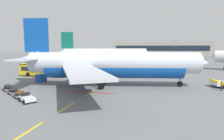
% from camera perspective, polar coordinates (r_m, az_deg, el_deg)
% --- Properties ---
extents(ground, '(400.00, 400.00, 0.00)m').
position_cam_1_polar(ground, '(47.78, 28.05, -2.53)').
color(ground, slate).
extents(apron_paint_markings, '(8.00, 95.99, 0.01)m').
position_cam_1_polar(apron_paint_markings, '(45.77, 0.82, -2.10)').
color(apron_paint_markings, yellow).
rests_on(apron_paint_markings, ground).
extents(airliner_foreground, '(34.61, 33.87, 12.20)m').
position_cam_1_polar(airliner_foreground, '(34.83, -0.43, 1.63)').
color(airliner_foreground, silver).
rests_on(airliner_foreground, ground).
extents(airliner_mid_left, '(36.02, 35.09, 12.77)m').
position_cam_1_polar(airliner_mid_left, '(75.24, -2.47, 4.56)').
color(airliner_mid_left, silver).
rests_on(airliner_mid_left, ground).
extents(apron_shuttle_bus, '(12.04, 3.10, 3.00)m').
position_cam_1_polar(apron_shuttle_bus, '(49.67, -19.36, 0.25)').
color(apron_shuttle_bus, yellow).
rests_on(apron_shuttle_bus, ground).
extents(baggage_train, '(10.51, 7.56, 1.14)m').
position_cam_1_polar(baggage_train, '(31.84, -26.36, -5.81)').
color(baggage_train, silver).
rests_on(baggage_train, ground).
extents(ground_crew_worker, '(0.33, 0.69, 1.72)m').
position_cam_1_polar(ground_crew_worker, '(36.24, 29.67, -3.81)').
color(ground_crew_worker, '#191E38').
rests_on(ground_crew_worker, ground).
extents(uld_cargo_container, '(1.95, 1.92, 1.60)m').
position_cam_1_polar(uld_cargo_container, '(42.02, -20.18, -2.23)').
color(uld_cargo_container, '#194C9E').
rests_on(uld_cargo_container, ground).
extents(apron_light_mast_near, '(1.80, 1.80, 30.27)m').
position_cam_1_polar(apron_light_mast_near, '(86.87, -14.29, 14.09)').
color(apron_light_mast_near, slate).
rests_on(apron_light_mast_near, ground).
extents(terminal_satellite, '(77.20, 18.92, 12.72)m').
position_cam_1_polar(terminal_satellite, '(165.82, 14.09, 6.10)').
color(terminal_satellite, '#9E998E').
rests_on(terminal_satellite, ground).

